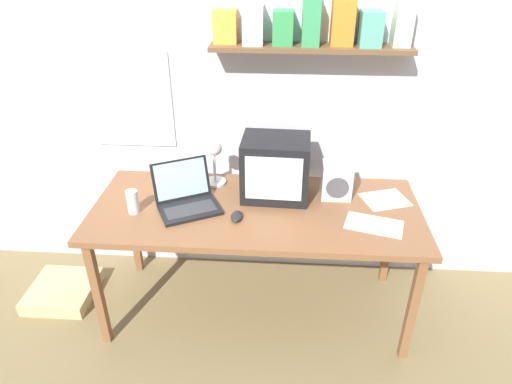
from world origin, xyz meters
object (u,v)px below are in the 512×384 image
at_px(laptop, 186,196).
at_px(corner_desk, 256,216).
at_px(space_heater, 337,181).
at_px(floor_cushion, 63,291).
at_px(crt_monitor, 275,168).
at_px(open_notebook, 385,200).
at_px(computer_mouse, 237,216).
at_px(juice_glass, 133,203).
at_px(desk_lamp, 215,160).
at_px(printed_handout, 374,225).

bearing_deg(laptop, corner_desk, -26.89).
bearing_deg(space_heater, corner_desk, -160.64).
bearing_deg(floor_cushion, crt_monitor, 5.70).
height_order(corner_desk, open_notebook, open_notebook).
height_order(computer_mouse, floor_cushion, computer_mouse).
height_order(juice_glass, floor_cushion, juice_glass).
distance_m(space_heater, open_notebook, 0.30).
distance_m(corner_desk, desk_lamp, 0.41).
xyz_separation_m(printed_handout, floor_cushion, (-1.88, 0.14, -0.70)).
bearing_deg(laptop, crt_monitor, -10.03).
distance_m(juice_glass, computer_mouse, 0.56).
xyz_separation_m(open_notebook, printed_handout, (-0.10, -0.26, 0.00)).
height_order(corner_desk, crt_monitor, crt_monitor).
relative_size(laptop, open_notebook, 1.42).
height_order(juice_glass, computer_mouse, juice_glass).
xyz_separation_m(juice_glass, computer_mouse, (0.56, -0.03, -0.04)).
height_order(computer_mouse, printed_handout, computer_mouse).
height_order(computer_mouse, open_notebook, computer_mouse).
distance_m(laptop, desk_lamp, 0.29).
distance_m(computer_mouse, floor_cushion, 1.37).
bearing_deg(corner_desk, printed_handout, -11.53).
bearing_deg(computer_mouse, juice_glass, 177.25).
bearing_deg(juice_glass, laptop, 18.49).
distance_m(juice_glass, space_heater, 1.13).
bearing_deg(laptop, floor_cushion, 152.29).
bearing_deg(desk_lamp, open_notebook, -23.19).
xyz_separation_m(crt_monitor, open_notebook, (0.63, -0.01, -0.17)).
distance_m(corner_desk, juice_glass, 0.67).
relative_size(corner_desk, space_heater, 8.69).
distance_m(desk_lamp, space_heater, 0.71).
distance_m(crt_monitor, space_heater, 0.35).
bearing_deg(crt_monitor, corner_desk, -121.69).
bearing_deg(printed_handout, desk_lamp, 157.65).
bearing_deg(computer_mouse, desk_lamp, 114.59).
bearing_deg(floor_cushion, desk_lamp, 12.55).
relative_size(laptop, juice_glass, 3.18).
bearing_deg(computer_mouse, open_notebook, 16.95).
xyz_separation_m(laptop, space_heater, (0.83, 0.15, 0.04)).
distance_m(desk_lamp, printed_handout, 0.97).
relative_size(corner_desk, laptop, 4.34).
bearing_deg(computer_mouse, floor_cushion, 173.62).
xyz_separation_m(laptop, computer_mouse, (0.29, -0.12, -0.04)).
height_order(laptop, space_heater, laptop).
xyz_separation_m(corner_desk, computer_mouse, (-0.10, -0.12, 0.07)).
relative_size(corner_desk, printed_handout, 5.56).
bearing_deg(desk_lamp, computer_mouse, -82.67).
bearing_deg(juice_glass, open_notebook, 9.17).
distance_m(space_heater, computer_mouse, 0.61).
xyz_separation_m(desk_lamp, floor_cushion, (-1.00, -0.22, -0.87)).
xyz_separation_m(laptop, open_notebook, (1.11, 0.13, -0.06)).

